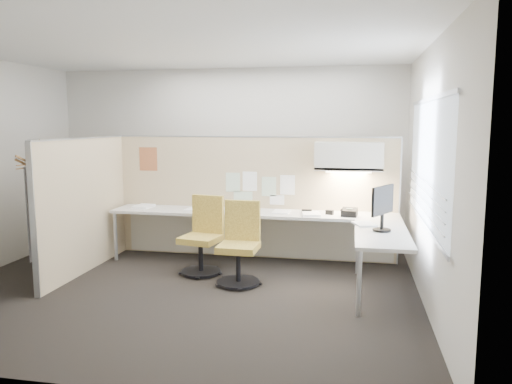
% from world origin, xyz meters
% --- Properties ---
extents(floor, '(5.50, 4.50, 0.01)m').
position_xyz_m(floor, '(0.00, 0.00, -0.01)').
color(floor, black).
rests_on(floor, ground).
extents(ceiling, '(5.50, 4.50, 0.01)m').
position_xyz_m(ceiling, '(0.00, 0.00, 2.80)').
color(ceiling, white).
rests_on(ceiling, wall_back).
extents(wall_back, '(5.50, 0.02, 2.80)m').
position_xyz_m(wall_back, '(0.00, 2.25, 1.40)').
color(wall_back, beige).
rests_on(wall_back, ground).
extents(wall_front, '(5.50, 0.02, 2.80)m').
position_xyz_m(wall_front, '(0.00, -2.25, 1.40)').
color(wall_front, beige).
rests_on(wall_front, ground).
extents(wall_right, '(0.02, 4.50, 2.80)m').
position_xyz_m(wall_right, '(2.75, 0.00, 1.40)').
color(wall_right, beige).
rests_on(wall_right, ground).
extents(window_pane, '(0.01, 2.80, 1.30)m').
position_xyz_m(window_pane, '(2.73, 0.00, 1.55)').
color(window_pane, '#A6B6C1').
rests_on(window_pane, wall_right).
extents(partition_back, '(4.10, 0.06, 1.75)m').
position_xyz_m(partition_back, '(0.55, 1.60, 0.88)').
color(partition_back, '#C5B088').
rests_on(partition_back, floor).
extents(partition_left, '(0.06, 2.20, 1.75)m').
position_xyz_m(partition_left, '(-1.50, 0.50, 0.88)').
color(partition_left, '#C5B088').
rests_on(partition_left, floor).
extents(desk, '(4.00, 2.07, 0.73)m').
position_xyz_m(desk, '(0.93, 1.13, 0.60)').
color(desk, beige).
rests_on(desk, floor).
extents(overhead_bin, '(0.90, 0.36, 0.38)m').
position_xyz_m(overhead_bin, '(1.90, 1.39, 1.51)').
color(overhead_bin, beige).
rests_on(overhead_bin, partition_back).
extents(task_light_strip, '(0.60, 0.06, 0.02)m').
position_xyz_m(task_light_strip, '(1.90, 1.39, 1.30)').
color(task_light_strip, '#FFEABF').
rests_on(task_light_strip, overhead_bin).
extents(pinned_papers, '(1.01, 0.00, 0.47)m').
position_xyz_m(pinned_papers, '(0.63, 1.57, 1.03)').
color(pinned_papers, '#8CBF8C').
rests_on(pinned_papers, partition_back).
extents(poster, '(0.28, 0.00, 0.35)m').
position_xyz_m(poster, '(-1.05, 1.57, 1.42)').
color(poster, orange).
rests_on(poster, partition_back).
extents(chair_left, '(0.52, 0.52, 0.99)m').
position_xyz_m(chair_left, '(0.62, 0.36, 0.46)').
color(chair_left, black).
rests_on(chair_left, floor).
extents(chair_right, '(0.54, 0.56, 0.99)m').
position_xyz_m(chair_right, '(0.06, 0.69, 0.46)').
color(chair_right, black).
rests_on(chair_right, floor).
extents(monitor, '(0.26, 0.45, 0.52)m').
position_xyz_m(monitor, '(2.30, 0.32, 1.03)').
color(monitor, black).
rests_on(monitor, desk).
extents(phone, '(0.23, 0.22, 0.12)m').
position_xyz_m(phone, '(1.92, 1.18, 0.78)').
color(phone, black).
rests_on(phone, desk).
extents(stapler, '(0.14, 0.06, 0.05)m').
position_xyz_m(stapler, '(1.35, 1.31, 0.76)').
color(stapler, black).
rests_on(stapler, desk).
extents(tape_dispenser, '(0.11, 0.09, 0.06)m').
position_xyz_m(tape_dispenser, '(1.67, 1.25, 0.76)').
color(tape_dispenser, black).
rests_on(tape_dispenser, desk).
extents(coat_hook, '(0.18, 0.46, 1.38)m').
position_xyz_m(coat_hook, '(-1.58, -0.50, 1.41)').
color(coat_hook, silver).
rests_on(coat_hook, partition_left).
extents(paper_stack_0, '(0.26, 0.32, 0.04)m').
position_xyz_m(paper_stack_0, '(-1.03, 1.30, 0.75)').
color(paper_stack_0, white).
rests_on(paper_stack_0, desk).
extents(paper_stack_1, '(0.26, 0.33, 0.02)m').
position_xyz_m(paper_stack_1, '(-0.23, 1.27, 0.74)').
color(paper_stack_1, white).
rests_on(paper_stack_1, desk).
extents(paper_stack_2, '(0.27, 0.33, 0.04)m').
position_xyz_m(paper_stack_2, '(0.22, 1.16, 0.75)').
color(paper_stack_2, white).
rests_on(paper_stack_2, desk).
extents(paper_stack_3, '(0.24, 0.30, 0.02)m').
position_xyz_m(paper_stack_3, '(1.01, 1.30, 0.74)').
color(paper_stack_3, white).
rests_on(paper_stack_3, desk).
extents(paper_stack_4, '(0.28, 0.33, 0.03)m').
position_xyz_m(paper_stack_4, '(1.42, 1.18, 0.74)').
color(paper_stack_4, white).
rests_on(paper_stack_4, desk).
extents(paper_stack_5, '(0.32, 0.36, 0.02)m').
position_xyz_m(paper_stack_5, '(2.11, 0.65, 0.74)').
color(paper_stack_5, white).
rests_on(paper_stack_5, desk).
extents(paper_stack_6, '(0.30, 0.35, 0.01)m').
position_xyz_m(paper_stack_6, '(0.03, 1.35, 0.74)').
color(paper_stack_6, white).
rests_on(paper_stack_6, desk).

